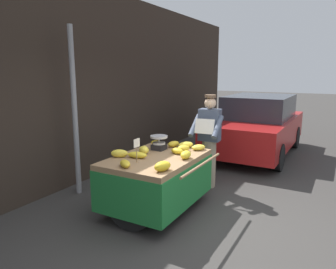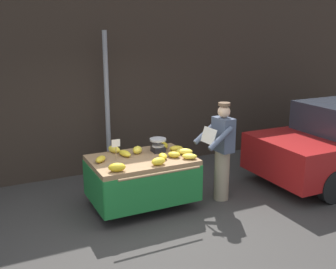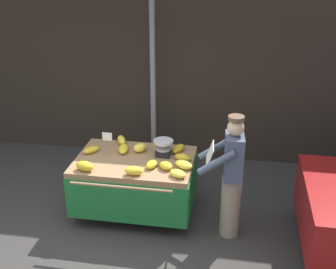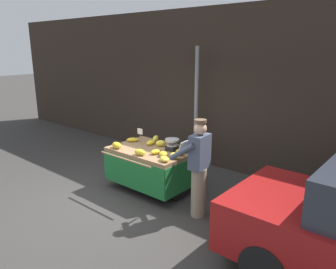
# 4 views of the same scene
# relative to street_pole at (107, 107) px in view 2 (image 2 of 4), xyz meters

# --- Properties ---
(ground_plane) EXTENTS (60.00, 60.00, 0.00)m
(ground_plane) POSITION_rel_street_pole_xyz_m (-0.14, -2.54, -1.44)
(ground_plane) COLOR #383533
(back_wall) EXTENTS (16.00, 0.24, 3.74)m
(back_wall) POSITION_rel_street_pole_xyz_m (-0.14, 0.49, 0.43)
(back_wall) COLOR #332821
(back_wall) RESTS_ON ground
(street_pole) EXTENTS (0.09, 0.09, 2.87)m
(street_pole) POSITION_rel_street_pole_xyz_m (0.00, 0.00, 0.00)
(street_pole) COLOR gray
(street_pole) RESTS_ON ground
(banana_cart) EXTENTS (1.67, 1.34, 0.86)m
(banana_cart) POSITION_rel_street_pole_xyz_m (0.05, -1.58, -0.80)
(banana_cart) COLOR #93704C
(banana_cart) RESTS_ON ground
(weighing_scale) EXTENTS (0.28, 0.28, 0.24)m
(weighing_scale) POSITION_rel_street_pole_xyz_m (0.43, -1.41, -0.45)
(weighing_scale) COLOR black
(weighing_scale) RESTS_ON banana_cart
(price_sign) EXTENTS (0.14, 0.01, 0.34)m
(price_sign) POSITION_rel_street_pole_xyz_m (-0.35, -1.51, -0.32)
(price_sign) COLOR #997A51
(price_sign) RESTS_ON banana_cart
(banana_bunch_0) EXTENTS (0.26, 0.20, 0.10)m
(banana_bunch_0) POSITION_rel_street_pole_xyz_m (0.72, -1.52, -0.52)
(banana_bunch_0) COLOR gold
(banana_bunch_0) RESTS_ON banana_cart
(banana_bunch_1) EXTENTS (0.32, 0.28, 0.10)m
(banana_bunch_1) POSITION_rel_street_pole_xyz_m (0.76, -1.73, -0.52)
(banana_bunch_1) COLOR yellow
(banana_bunch_1) RESTS_ON banana_cart
(banana_bunch_2) EXTENTS (0.22, 0.28, 0.12)m
(banana_bunch_2) POSITION_rel_street_pole_xyz_m (-0.26, -1.13, -0.51)
(banana_bunch_2) COLOR yellow
(banana_bunch_2) RESTS_ON banana_cart
(banana_bunch_3) EXTENTS (0.25, 0.16, 0.12)m
(banana_bunch_3) POSITION_rel_street_pole_xyz_m (0.15, -2.03, -0.51)
(banana_bunch_3) COLOR yellow
(banana_bunch_3) RESTS_ON banana_cart
(banana_bunch_4) EXTENTS (0.26, 0.28, 0.09)m
(banana_bunch_4) POSITION_rel_street_pole_xyz_m (-0.61, -1.49, -0.53)
(banana_bunch_4) COLOR gold
(banana_bunch_4) RESTS_ON banana_cart
(banana_bunch_5) EXTENTS (0.19, 0.32, 0.09)m
(banana_bunch_5) POSITION_rel_street_pole_xyz_m (-0.16, -1.39, -0.52)
(banana_bunch_5) COLOR yellow
(banana_bunch_5) RESTS_ON banana_cart
(banana_bunch_6) EXTENTS (0.18, 0.25, 0.09)m
(banana_bunch_6) POSITION_rel_street_pole_xyz_m (0.34, -1.79, -0.52)
(banana_bunch_6) COLOR gold
(banana_bunch_6) RESTS_ON banana_cart
(banana_bunch_7) EXTENTS (0.29, 0.21, 0.13)m
(banana_bunch_7) POSITION_rel_street_pole_xyz_m (-0.52, -2.02, -0.51)
(banana_bunch_7) COLOR gold
(banana_bunch_7) RESTS_ON banana_cart
(banana_bunch_8) EXTENTS (0.26, 0.25, 0.10)m
(banana_bunch_8) POSITION_rel_street_pole_xyz_m (0.53, -1.80, -0.52)
(banana_bunch_8) COLOR gold
(banana_bunch_8) RESTS_ON banana_cart
(banana_bunch_9) EXTENTS (0.25, 0.25, 0.13)m
(banana_bunch_9) POSITION_rel_street_pole_xyz_m (0.08, -1.35, -0.51)
(banana_bunch_9) COLOR yellow
(banana_bunch_9) RESTS_ON banana_cart
(banana_bunch_10) EXTENTS (0.21, 0.30, 0.10)m
(banana_bunch_10) POSITION_rel_street_pole_xyz_m (0.62, -1.25, -0.52)
(banana_bunch_10) COLOR gold
(banana_bunch_10) RESTS_ON banana_cart
(banana_bunch_11) EXTENTS (0.28, 0.26, 0.09)m
(banana_bunch_11) POSITION_rel_street_pole_xyz_m (0.72, -1.98, -0.53)
(banana_bunch_11) COLOR yellow
(banana_bunch_11) RESTS_ON banana_cart
(vendor_person) EXTENTS (0.60, 0.54, 1.71)m
(vendor_person) POSITION_rel_street_pole_xyz_m (1.40, -1.89, -0.56)
(vendor_person) COLOR gray
(vendor_person) RESTS_ON ground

